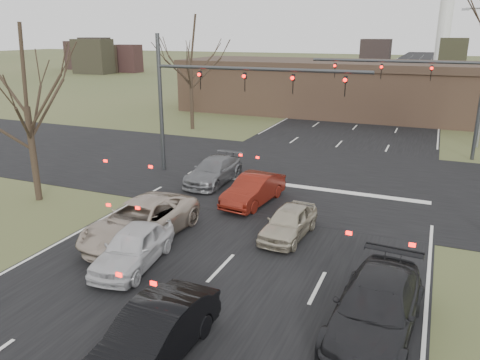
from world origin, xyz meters
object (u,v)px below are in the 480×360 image
Objects in this scene: mast_arm_far at (436,81)px; car_grey_ahead at (214,171)px; building at (390,90)px; mast_arm_near at (211,88)px; car_silver_suv at (141,221)px; car_white_sedan at (133,247)px; car_red_ahead at (254,190)px; car_silver_ahead at (289,222)px; car_black_hatch at (153,335)px; car_charcoal_sedan at (376,308)px.

car_grey_ahead is at bearing -134.23° from mast_arm_far.
mast_arm_near is at bearing -106.13° from building.
mast_arm_near is 10.05m from car_silver_suv.
car_red_ahead is (1.66, 7.63, -0.01)m from car_white_sedan.
car_white_sedan reaches higher than car_grey_ahead.
mast_arm_far is 2.58× the size of car_red_ahead.
car_grey_ahead is 1.25× the size of car_silver_ahead.
building is at bearing 105.58° from mast_arm_far.
car_silver_suv is (-10.18, -19.01, -4.22)m from mast_arm_far.
car_silver_suv is at bearing 128.13° from car_black_hatch.
mast_arm_far is 2.94× the size of car_silver_ahead.
mast_arm_far is (4.18, -15.00, 2.35)m from building.
car_red_ahead is (-6.87, 8.36, -0.06)m from car_charcoal_sedan.
mast_arm_near is 2.81× the size of car_red_ahead.
car_silver_suv is at bearing -150.72° from car_silver_ahead.
car_black_hatch is 0.95× the size of car_grey_ahead.
building is 26.14m from mast_arm_near.
mast_arm_far is 1.93× the size of car_silver_suv.
car_silver_suv is at bearing 109.73° from car_white_sedan.
mast_arm_near reaches higher than car_silver_ahead.
car_silver_suv reaches higher than car_silver_ahead.
car_silver_suv is at bearing -118.18° from mast_arm_far.
car_silver_ahead is (-0.59, -31.44, -2.02)m from building.
car_red_ahead is (3.89, -3.33, -4.36)m from mast_arm_near.
building is 7.98× the size of car_charcoal_sedan.
car_white_sedan is at bearing -80.11° from car_grey_ahead.
mast_arm_near is at bearing 98.65° from car_silver_suv.
car_black_hatch is 1.19× the size of car_silver_ahead.
car_black_hatch is (4.50, -6.08, -0.06)m from car_silver_suv.
car_black_hatch is at bearing -69.30° from car_grey_ahead.
mast_arm_near is at bearing 121.65° from car_grey_ahead.
car_charcoal_sedan is 1.40× the size of car_silver_ahead.
mast_arm_near is 6.72m from car_red_ahead.
car_silver_suv reaches higher than car_red_ahead.
car_white_sedan is 5.42m from car_black_hatch.
car_silver_suv is at bearing -100.00° from building.
car_charcoal_sedan is 6.67m from car_silver_ahead.
mast_arm_far reaches higher than car_white_sedan.
car_red_ahead is (-1.84, 11.76, -0.03)m from car_black_hatch.
building is at bearing 80.87° from car_silver_suv.
mast_arm_near is 3.20× the size of car_silver_ahead.
car_red_ahead is at bearing 100.51° from car_black_hatch.
car_black_hatch is at bearing -102.76° from mast_arm_far.
car_silver_suv is 1.52× the size of car_silver_ahead.
car_silver_suv is 6.28m from car_red_ahead.
mast_arm_near is 16.71m from car_black_hatch.
mast_arm_near is (-7.23, -25.00, 2.41)m from building.
car_charcoal_sedan is (9.53, -2.68, -0.03)m from car_silver_suv.
car_silver_ahead is (6.00, -5.37, -0.04)m from car_grey_ahead.
car_red_ahead is at bearing 70.28° from car_white_sedan.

